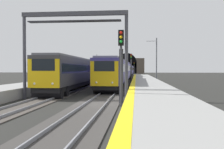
{
  "coord_description": "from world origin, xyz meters",
  "views": [
    {
      "loc": [
        -17.75,
        -2.8,
        2.55
      ],
      "look_at": [
        11.2,
        -0.0,
        1.91
      ],
      "focal_mm": 40.38,
      "sensor_mm": 36.0,
      "label": 1
    }
  ],
  "objects_px": {
    "railway_signal_near": "(121,60)",
    "catenary_mast_far": "(97,65)",
    "railway_signal_mid": "(131,65)",
    "catenary_mast_near": "(156,60)",
    "overhead_signal_gantry": "(74,33)",
    "train_adjacent_platform": "(99,70)",
    "train_main_approaching": "(125,70)",
    "railway_signal_far": "(134,67)"
  },
  "relations": [
    {
      "from": "train_main_approaching",
      "to": "train_adjacent_platform",
      "type": "bearing_deg",
      "value": -17.42
    },
    {
      "from": "catenary_mast_near",
      "to": "catenary_mast_far",
      "type": "relative_size",
      "value": 1.08
    },
    {
      "from": "railway_signal_far",
      "to": "overhead_signal_gantry",
      "type": "relative_size",
      "value": 0.64
    },
    {
      "from": "catenary_mast_far",
      "to": "catenary_mast_near",
      "type": "bearing_deg",
      "value": -156.59
    },
    {
      "from": "train_main_approaching",
      "to": "catenary_mast_near",
      "type": "bearing_deg",
      "value": 22.19
    },
    {
      "from": "catenary_mast_far",
      "to": "railway_signal_mid",
      "type": "bearing_deg",
      "value": -161.34
    },
    {
      "from": "railway_signal_far",
      "to": "catenary_mast_far",
      "type": "bearing_deg",
      "value": -23.79
    },
    {
      "from": "railway_signal_mid",
      "to": "catenary_mast_near",
      "type": "xyz_separation_m",
      "value": [
        -2.55,
        -4.77,
        0.94
      ]
    },
    {
      "from": "railway_signal_mid",
      "to": "catenary_mast_near",
      "type": "distance_m",
      "value": 5.49
    },
    {
      "from": "railway_signal_near",
      "to": "train_adjacent_platform",
      "type": "bearing_deg",
      "value": -169.17
    },
    {
      "from": "railway_signal_far",
      "to": "catenary_mast_near",
      "type": "distance_m",
      "value": 70.85
    },
    {
      "from": "train_main_approaching",
      "to": "catenary_mast_far",
      "type": "xyz_separation_m",
      "value": [
        24.06,
        11.25,
        1.82
      ]
    },
    {
      "from": "railway_signal_near",
      "to": "railway_signal_mid",
      "type": "xyz_separation_m",
      "value": [
        33.47,
        0.0,
        0.23
      ]
    },
    {
      "from": "railway_signal_mid",
      "to": "railway_signal_far",
      "type": "bearing_deg",
      "value": -180.0
    },
    {
      "from": "catenary_mast_near",
      "to": "railway_signal_far",
      "type": "bearing_deg",
      "value": 3.86
    },
    {
      "from": "train_main_approaching",
      "to": "overhead_signal_gantry",
      "type": "xyz_separation_m",
      "value": [
        -44.32,
        2.36,
        3.35
      ]
    },
    {
      "from": "catenary_mast_near",
      "to": "catenary_mast_far",
      "type": "height_order",
      "value": "catenary_mast_near"
    },
    {
      "from": "train_main_approaching",
      "to": "catenary_mast_near",
      "type": "xyz_separation_m",
      "value": [
        -17.07,
        -6.55,
        2.11
      ]
    },
    {
      "from": "railway_signal_mid",
      "to": "catenary_mast_far",
      "type": "bearing_deg",
      "value": -161.34
    },
    {
      "from": "train_main_approaching",
      "to": "catenary_mast_near",
      "type": "distance_m",
      "value": 18.41
    },
    {
      "from": "railway_signal_mid",
      "to": "catenary_mast_near",
      "type": "height_order",
      "value": "catenary_mast_near"
    },
    {
      "from": "catenary_mast_near",
      "to": "overhead_signal_gantry",
      "type": "bearing_deg",
      "value": 161.89
    },
    {
      "from": "train_main_approaching",
      "to": "overhead_signal_gantry",
      "type": "bearing_deg",
      "value": -1.84
    },
    {
      "from": "train_main_approaching",
      "to": "train_adjacent_platform",
      "type": "height_order",
      "value": "train_main_approaching"
    },
    {
      "from": "railway_signal_near",
      "to": "catenary_mast_near",
      "type": "distance_m",
      "value": 31.31
    },
    {
      "from": "train_adjacent_platform",
      "to": "catenary_mast_far",
      "type": "distance_m",
      "value": 38.67
    },
    {
      "from": "railway_signal_near",
      "to": "overhead_signal_gantry",
      "type": "height_order",
      "value": "overhead_signal_gantry"
    },
    {
      "from": "railway_signal_near",
      "to": "railway_signal_far",
      "type": "relative_size",
      "value": 0.9
    },
    {
      "from": "railway_signal_near",
      "to": "overhead_signal_gantry",
      "type": "xyz_separation_m",
      "value": [
        3.67,
        4.14,
        2.41
      ]
    },
    {
      "from": "train_main_approaching",
      "to": "railway_signal_far",
      "type": "relative_size",
      "value": 14.55
    },
    {
      "from": "overhead_signal_gantry",
      "to": "catenary_mast_near",
      "type": "height_order",
      "value": "catenary_mast_near"
    },
    {
      "from": "railway_signal_mid",
      "to": "train_main_approaching",
      "type": "bearing_deg",
      "value": -173.04
    },
    {
      "from": "railway_signal_far",
      "to": "railway_signal_mid",
      "type": "bearing_deg",
      "value": 0.0
    },
    {
      "from": "train_adjacent_platform",
      "to": "overhead_signal_gantry",
      "type": "relative_size",
      "value": 7.01
    },
    {
      "from": "railway_signal_far",
      "to": "train_adjacent_platform",
      "type": "bearing_deg",
      "value": -5.49
    },
    {
      "from": "train_adjacent_platform",
      "to": "catenary_mast_far",
      "type": "bearing_deg",
      "value": -170.8
    },
    {
      "from": "catenary_mast_near",
      "to": "train_adjacent_platform",
      "type": "bearing_deg",
      "value": 74.83
    },
    {
      "from": "train_adjacent_platform",
      "to": "catenary_mast_near",
      "type": "xyz_separation_m",
      "value": [
        -3.06,
        -11.27,
        2.07
      ]
    },
    {
      "from": "train_main_approaching",
      "to": "catenary_mast_far",
      "type": "distance_m",
      "value": 26.62
    },
    {
      "from": "catenary_mast_near",
      "to": "catenary_mast_far",
      "type": "xyz_separation_m",
      "value": [
        41.13,
        17.8,
        -0.29
      ]
    },
    {
      "from": "railway_signal_near",
      "to": "catenary_mast_far",
      "type": "distance_m",
      "value": 73.22
    },
    {
      "from": "train_main_approaching",
      "to": "railway_signal_near",
      "type": "distance_m",
      "value": 48.03
    }
  ]
}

